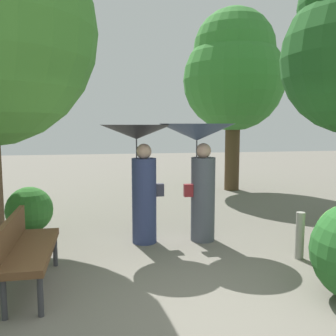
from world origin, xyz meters
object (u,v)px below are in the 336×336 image
(person_right, at_px, (199,156))
(park_bench, at_px, (25,246))
(tree_far_back, at_px, (234,71))
(person_left, at_px, (140,161))
(path_marker_post, at_px, (300,236))

(person_right, distance_m, park_bench, 2.92)
(person_right, bearing_deg, tree_far_back, -34.53)
(person_left, relative_size, person_right, 0.99)
(park_bench, relative_size, tree_far_back, 0.30)
(person_right, height_order, park_bench, person_right)
(person_right, xyz_separation_m, tree_far_back, (2.15, 4.38, 1.98))
(person_left, bearing_deg, path_marker_post, -125.75)
(person_left, xyz_separation_m, person_right, (0.94, -0.06, 0.07))
(tree_far_back, bearing_deg, person_left, -125.60)
(path_marker_post, bearing_deg, person_right, 138.78)
(person_left, distance_m, person_right, 0.94)
(person_left, relative_size, path_marker_post, 2.82)
(tree_far_back, xyz_separation_m, path_marker_post, (-0.96, -5.43, -3.03))
(park_bench, xyz_separation_m, path_marker_post, (3.61, 0.34, -0.18))
(person_right, height_order, tree_far_back, tree_far_back)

